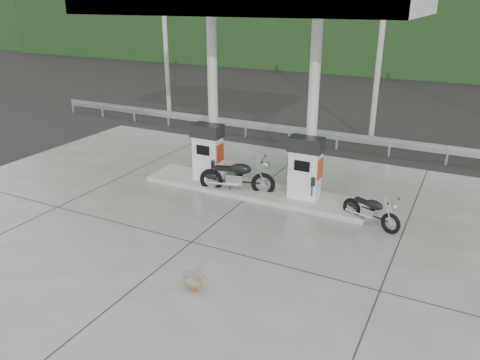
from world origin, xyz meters
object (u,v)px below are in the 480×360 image
at_px(motorcycle_left, 237,177).
at_px(duck, 193,283).
at_px(gas_pump_right, 305,168).
at_px(motorcycle_right, 371,211).
at_px(gas_pump_left, 208,152).

xyz_separation_m(motorcycle_left, duck, (1.55, -4.93, -0.34)).
bearing_deg(gas_pump_right, motorcycle_right, -16.21).
distance_m(motorcycle_left, duck, 5.17).
distance_m(gas_pump_right, motorcycle_left, 2.11).
height_order(motorcycle_right, duck, motorcycle_right).
height_order(gas_pump_left, motorcycle_left, gas_pump_left).
relative_size(motorcycle_left, duck, 4.43).
bearing_deg(gas_pump_right, gas_pump_left, 180.00).
distance_m(gas_pump_left, motorcycle_left, 1.32).
bearing_deg(gas_pump_right, duck, -95.27).
relative_size(motorcycle_right, duck, 3.34).
xyz_separation_m(gas_pump_left, motorcycle_left, (1.17, -0.28, -0.53)).
xyz_separation_m(motorcycle_right, duck, (-2.52, -4.61, -0.21)).
relative_size(gas_pump_right, duck, 3.65).
height_order(motorcycle_left, duck, motorcycle_left).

